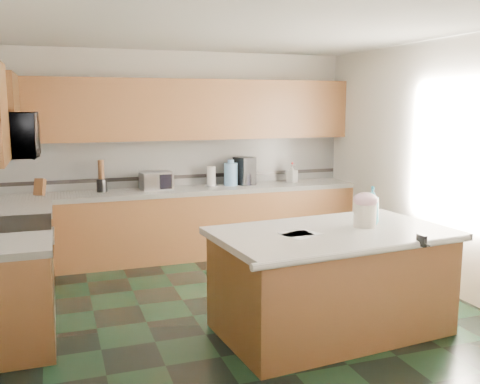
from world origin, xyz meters
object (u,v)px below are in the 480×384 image
soap_bottle_island (372,205)px  coffee_maker (245,171)px  island_base (331,284)px  knife_block (40,187)px  island_top (332,234)px  toaster_oven (156,181)px  treat_jar (365,215)px

soap_bottle_island → coffee_maker: size_ratio=0.92×
soap_bottle_island → coffee_maker: bearing=119.8°
island_base → knife_block: knife_block is taller
island_base → soap_bottle_island: (0.46, 0.10, 0.66)m
island_top → toaster_oven: size_ratio=5.19×
treat_jar → knife_block: bearing=119.1°
toaster_oven → coffee_maker: (1.22, 0.03, 0.08)m
treat_jar → soap_bottle_island: size_ratio=0.60×
island_top → knife_block: size_ratio=10.06×
island_top → treat_jar: treat_jar is taller
island_top → coffee_maker: size_ratio=5.39×
treat_jar → coffee_maker: 2.77m
knife_block → coffee_maker: size_ratio=0.54×
island_base → coffee_maker: bearing=81.1°
coffee_maker → soap_bottle_island: bearing=-103.5°
treat_jar → soap_bottle_island: bearing=14.9°
coffee_maker → island_top: bearing=-113.1°
knife_block → toaster_oven: 1.41m
island_top → soap_bottle_island: (0.46, 0.10, 0.20)m
island_base → toaster_oven: (-1.03, 2.77, 0.60)m
island_top → soap_bottle_island: bearing=7.4°
knife_block → soap_bottle_island: bearing=-19.7°
island_base → soap_bottle_island: soap_bottle_island is taller
treat_jar → coffee_maker: bearing=76.8°
treat_jar → toaster_oven: size_ratio=0.53×
island_base → island_top: bearing=0.0°
island_top → island_base: bearing=0.0°
island_top → knife_block: 3.70m
knife_block → toaster_oven: size_ratio=0.52×
toaster_oven → coffee_maker: bearing=-3.6°
island_base → toaster_oven: bearing=105.4°
island_base → toaster_oven: 3.01m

